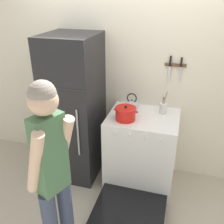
# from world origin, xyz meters

# --- Properties ---
(ground_plane) EXTENTS (14.00, 14.00, 0.00)m
(ground_plane) POSITION_xyz_m (0.00, 0.00, 0.00)
(ground_plane) COLOR #B2A893
(wall_back) EXTENTS (10.00, 0.06, 2.55)m
(wall_back) POSITION_xyz_m (0.00, 0.03, 1.27)
(wall_back) COLOR silver
(wall_back) RESTS_ON ground_plane
(refrigerator) EXTENTS (0.59, 0.70, 1.81)m
(refrigerator) POSITION_xyz_m (-0.55, -0.34, 0.90)
(refrigerator) COLOR black
(refrigerator) RESTS_ON ground_plane
(stove_range) EXTENTS (0.81, 1.41, 0.93)m
(stove_range) POSITION_xyz_m (0.30, -0.37, 0.46)
(stove_range) COLOR white
(stove_range) RESTS_ON ground_plane
(dutch_oven_pot) EXTENTS (0.28, 0.23, 0.17)m
(dutch_oven_pot) POSITION_xyz_m (0.12, -0.46, 1.00)
(dutch_oven_pot) COLOR red
(dutch_oven_pot) RESTS_ON stove_range
(tea_kettle) EXTENTS (0.20, 0.15, 0.21)m
(tea_kettle) POSITION_xyz_m (0.13, -0.20, 0.99)
(tea_kettle) COLOR silver
(tea_kettle) RESTS_ON stove_range
(utensil_jar) EXTENTS (0.09, 0.09, 0.27)m
(utensil_jar) POSITION_xyz_m (0.50, -0.19, 1.00)
(utensil_jar) COLOR silver
(utensil_jar) RESTS_ON stove_range
(person) EXTENTS (0.36, 0.41, 1.73)m
(person) POSITION_xyz_m (-0.18, -1.58, 0.98)
(person) COLOR #38425B
(person) RESTS_ON ground_plane
(wall_knife_strip) EXTENTS (0.24, 0.03, 0.32)m
(wall_knife_strip) POSITION_xyz_m (0.58, -0.02, 1.47)
(wall_knife_strip) COLOR brown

